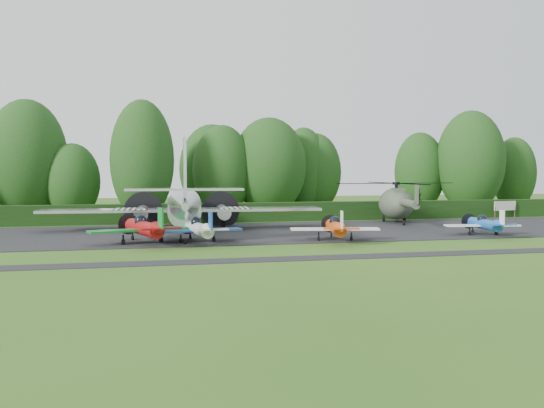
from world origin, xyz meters
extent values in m
plane|color=#305B19|center=(0.00, 0.00, 0.00)|extent=(160.00, 160.00, 0.00)
cube|color=black|center=(0.00, 10.00, 0.00)|extent=(70.00, 18.00, 0.01)
cube|color=black|center=(0.00, -6.00, 0.00)|extent=(70.00, 2.00, 0.00)
cube|color=black|center=(0.00, 21.00, 0.00)|extent=(90.00, 1.60, 2.00)
cylinder|color=silver|center=(-7.09, 12.38, 2.18)|extent=(2.64, 13.78, 2.64)
cone|color=silver|center=(-7.09, 20.10, 2.18)|extent=(2.64, 1.72, 2.64)
cone|color=silver|center=(-7.09, 4.12, 2.76)|extent=(2.64, 3.44, 2.64)
sphere|color=black|center=(-7.09, 19.00, 2.76)|extent=(1.72, 1.72, 1.72)
cube|color=silver|center=(-7.09, 13.53, 1.84)|extent=(25.26, 2.76, 0.25)
cube|color=white|center=(-11.69, 13.53, 1.97)|extent=(2.99, 2.87, 0.06)
cube|color=white|center=(-2.50, 13.53, 1.97)|extent=(2.99, 2.87, 0.06)
cylinder|color=silver|center=(-10.77, 14.22, 1.55)|extent=(1.26, 3.67, 1.26)
cylinder|color=silver|center=(-3.42, 14.22, 1.55)|extent=(1.26, 3.67, 1.26)
cylinder|color=black|center=(-10.77, 16.80, 1.55)|extent=(3.67, 0.03, 3.67)
cylinder|color=black|center=(-3.42, 16.80, 1.55)|extent=(3.67, 0.03, 3.67)
cube|color=silver|center=(-7.09, 3.20, 4.02)|extent=(8.61, 1.61, 0.16)
cube|color=silver|center=(-7.09, 2.85, 5.63)|extent=(0.21, 2.53, 4.36)
cylinder|color=black|center=(-10.77, 13.76, 0.29)|extent=(0.29, 1.03, 1.03)
cylinder|color=black|center=(-3.42, 13.76, 0.29)|extent=(0.29, 1.03, 1.03)
cylinder|color=black|center=(-7.09, 2.74, 0.21)|extent=(0.21, 0.51, 0.51)
cylinder|color=maroon|center=(-10.66, 3.35, 1.21)|extent=(1.06, 6.05, 1.06)
sphere|color=black|center=(-10.66, 4.01, 1.70)|extent=(0.92, 0.92, 0.92)
cube|color=#107026|center=(-10.66, 3.90, 1.04)|extent=(7.69, 1.43, 0.15)
cube|color=maroon|center=(-10.66, -0.27, 1.48)|extent=(2.86, 0.77, 0.11)
cube|color=#107026|center=(-10.66, -0.38, 2.20)|extent=(0.11, 0.88, 1.43)
cylinder|color=black|center=(-10.66, 7.26, 1.21)|extent=(1.65, 0.02, 1.65)
cylinder|color=black|center=(-12.09, 3.68, 0.20)|extent=(0.15, 0.48, 0.48)
cylinder|color=black|center=(-9.24, 3.68, 0.20)|extent=(0.15, 0.48, 0.48)
cylinder|color=black|center=(-10.66, 6.21, 0.18)|extent=(0.13, 0.44, 0.44)
cylinder|color=silver|center=(-6.68, 3.24, 1.07)|extent=(0.94, 5.37, 0.94)
sphere|color=black|center=(-6.68, 3.82, 1.51)|extent=(0.82, 0.82, 0.82)
cube|color=navy|center=(-6.68, 3.72, 0.93)|extent=(6.83, 1.27, 0.14)
cube|color=silver|center=(-6.68, 0.02, 1.32)|extent=(2.54, 0.68, 0.10)
cube|color=navy|center=(-6.68, -0.08, 1.95)|extent=(0.10, 0.78, 1.27)
cylinder|color=black|center=(-6.68, 6.70, 1.07)|extent=(1.46, 0.02, 1.46)
cylinder|color=black|center=(-7.95, 3.53, 0.18)|extent=(0.14, 0.43, 0.43)
cylinder|color=black|center=(-5.42, 3.53, 0.18)|extent=(0.14, 0.43, 0.43)
cylinder|color=black|center=(-6.68, 5.77, 0.16)|extent=(0.12, 0.39, 0.39)
cylinder|color=#CF410C|center=(3.62, 2.00, 1.07)|extent=(0.93, 5.34, 0.93)
sphere|color=black|center=(3.62, 2.58, 1.50)|extent=(0.82, 0.82, 0.82)
cube|color=white|center=(3.62, 2.49, 0.92)|extent=(6.79, 1.26, 0.14)
cube|color=#CF410C|center=(3.62, -1.20, 1.31)|extent=(2.52, 0.68, 0.10)
cube|color=white|center=(3.62, -1.30, 1.94)|extent=(0.10, 0.78, 1.26)
cylinder|color=black|center=(3.62, 5.45, 1.07)|extent=(1.46, 0.02, 1.46)
cylinder|color=black|center=(2.35, 2.29, 0.17)|extent=(0.14, 0.43, 0.43)
cylinder|color=black|center=(4.88, 2.29, 0.17)|extent=(0.14, 0.43, 0.43)
cylinder|color=black|center=(3.62, 4.52, 0.16)|extent=(0.12, 0.39, 0.39)
cylinder|color=#1B51A4|center=(16.91, 3.01, 0.98)|extent=(0.85, 4.88, 0.85)
sphere|color=black|center=(16.91, 3.54, 1.38)|extent=(0.75, 0.75, 0.75)
cube|color=white|center=(16.91, 3.45, 0.84)|extent=(6.21, 1.15, 0.12)
cube|color=#1B51A4|center=(16.91, 0.08, 1.20)|extent=(2.31, 0.62, 0.09)
cube|color=white|center=(16.91, -0.01, 1.77)|extent=(0.09, 0.71, 1.15)
cylinder|color=black|center=(16.91, 6.16, 0.98)|extent=(1.33, 0.02, 1.33)
cylinder|color=black|center=(15.76, 3.27, 0.16)|extent=(0.12, 0.39, 0.39)
cylinder|color=black|center=(18.06, 3.27, 0.16)|extent=(0.12, 0.39, 0.39)
cylinder|color=black|center=(16.91, 5.31, 0.14)|extent=(0.11, 0.35, 0.35)
ellipsoid|color=#3F4938|center=(15.07, 16.37, 1.96)|extent=(3.40, 6.22, 3.25)
cylinder|color=#3F4938|center=(15.07, 11.47, 2.29)|extent=(0.76, 6.53, 0.76)
cube|color=#3F4938|center=(15.07, 8.10, 3.26)|extent=(0.13, 0.98, 1.74)
cylinder|color=black|center=(15.07, 16.37, 3.59)|extent=(0.33, 0.33, 0.87)
cylinder|color=black|center=(15.07, 16.37, 4.08)|extent=(0.76, 0.76, 0.27)
cylinder|color=black|center=(15.07, 16.37, 4.08)|extent=(13.06, 13.06, 0.07)
cube|color=#3F4938|center=(15.07, 15.50, 3.21)|extent=(0.98, 2.18, 0.76)
ellipsoid|color=black|center=(15.07, 18.11, 2.07)|extent=(2.07, 2.07, 1.86)
cylinder|color=black|center=(13.98, 17.24, 0.33)|extent=(0.20, 0.61, 0.61)
cylinder|color=black|center=(16.16, 17.24, 0.33)|extent=(0.20, 0.61, 0.61)
cylinder|color=black|center=(15.07, 12.89, 0.27)|extent=(0.17, 0.52, 0.52)
cylinder|color=#3F3326|center=(28.27, 19.49, 0.64)|extent=(0.13, 0.13, 1.27)
cylinder|color=#3F3326|center=(31.45, 19.49, 0.64)|extent=(0.13, 0.13, 1.27)
cube|color=beige|center=(29.86, 19.49, 1.38)|extent=(3.39, 0.08, 1.06)
cylinder|color=black|center=(40.29, 33.10, 1.64)|extent=(0.70, 0.70, 3.28)
ellipsoid|color=#153511|center=(40.29, 33.10, 5.01)|extent=(5.99, 5.99, 10.02)
cylinder|color=black|center=(26.26, 33.57, 1.72)|extent=(0.70, 0.70, 3.44)
ellipsoid|color=#153511|center=(26.26, 33.57, 5.26)|extent=(6.73, 6.73, 10.52)
cylinder|color=black|center=(-18.01, 29.04, 1.38)|extent=(0.70, 0.70, 2.76)
ellipsoid|color=#153511|center=(-18.01, 29.04, 4.22)|extent=(6.03, 6.03, 8.44)
cylinder|color=black|center=(4.80, 30.77, 1.94)|extent=(0.70, 0.70, 3.88)
ellipsoid|color=#153511|center=(4.80, 30.77, 5.93)|extent=(9.13, 9.13, 11.87)
cylinder|color=black|center=(31.73, 30.07, 2.16)|extent=(0.70, 0.70, 4.33)
ellipsoid|color=#153511|center=(31.73, 30.07, 6.61)|extent=(8.79, 8.79, 13.23)
cylinder|color=black|center=(-22.97, 30.44, 2.19)|extent=(0.70, 0.70, 4.37)
ellipsoid|color=#153511|center=(-22.97, 30.44, 6.68)|extent=(8.83, 8.83, 13.36)
cylinder|color=black|center=(10.30, 34.67, 1.80)|extent=(0.70, 0.70, 3.60)
ellipsoid|color=#153511|center=(10.30, 34.67, 5.50)|extent=(6.29, 6.29, 11.01)
cylinder|color=black|center=(-10.43, 26.47, 2.16)|extent=(0.70, 0.70, 4.32)
ellipsoid|color=#153511|center=(-10.43, 26.47, 6.60)|extent=(6.98, 6.98, 13.19)
cylinder|color=black|center=(-1.04, 30.29, 1.77)|extent=(0.70, 0.70, 3.54)
ellipsoid|color=#153511|center=(-1.04, 30.29, 5.42)|extent=(7.15, 7.15, 10.83)
cylinder|color=black|center=(-1.74, 34.10, 1.83)|extent=(0.70, 0.70, 3.66)
ellipsoid|color=#153511|center=(-1.74, 34.10, 5.59)|extent=(8.26, 8.26, 11.18)
cylinder|color=black|center=(12.03, 35.05, 1.69)|extent=(0.70, 0.70, 3.37)
ellipsoid|color=#153511|center=(12.03, 35.05, 5.16)|extent=(6.83, 6.83, 10.31)
camera|label=1|loc=(-11.28, -41.67, 5.46)|focal=40.00mm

